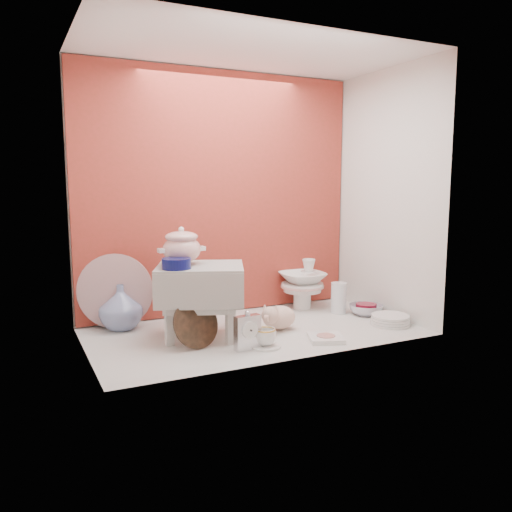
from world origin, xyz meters
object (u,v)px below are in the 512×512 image
at_px(step_stool, 201,302).
at_px(porcelain_tower, 302,284).
at_px(crystal_bowl, 366,310).
at_px(dinner_plate_stack, 390,320).
at_px(blue_white_vase, 121,307).
at_px(soup_tureen, 182,246).
at_px(floral_platter, 115,291).
at_px(mantel_clock, 248,331).
at_px(gold_rim_teacup, 265,337).
at_px(plush_pig, 279,317).

xyz_separation_m(step_stool, porcelain_tower, (0.82, 0.31, -0.03)).
relative_size(step_stool, crystal_bowl, 2.15).
distance_m(dinner_plate_stack, porcelain_tower, 0.63).
bearing_deg(porcelain_tower, blue_white_vase, 178.54).
xyz_separation_m(soup_tureen, dinner_plate_stack, (1.15, -0.31, -0.46)).
bearing_deg(step_stool, blue_white_vase, 158.18).
height_order(floral_platter, mantel_clock, floral_platter).
bearing_deg(dinner_plate_stack, mantel_clock, -177.18).
distance_m(mantel_clock, porcelain_tower, 0.92).
distance_m(floral_platter, gold_rim_teacup, 0.93).
relative_size(gold_rim_teacup, crystal_bowl, 0.53).
height_order(floral_platter, plush_pig, floral_platter).
distance_m(step_stool, crystal_bowl, 1.10).
xyz_separation_m(soup_tureen, crystal_bowl, (1.17, -0.07, -0.46)).
height_order(soup_tureen, crystal_bowl, soup_tureen).
relative_size(plush_pig, gold_rim_teacup, 2.24).
xyz_separation_m(blue_white_vase, dinner_plate_stack, (1.43, -0.59, -0.10)).
bearing_deg(mantel_clock, floral_platter, 122.57).
height_order(plush_pig, crystal_bowl, plush_pig).
relative_size(mantel_clock, gold_rim_teacup, 1.76).
height_order(crystal_bowl, porcelain_tower, porcelain_tower).
distance_m(blue_white_vase, dinner_plate_stack, 1.55).
relative_size(floral_platter, mantel_clock, 2.19).
distance_m(step_stool, dinner_plate_stack, 1.12).
bearing_deg(plush_pig, gold_rim_teacup, -138.43).
bearing_deg(gold_rim_teacup, dinner_plate_stack, 3.50).
xyz_separation_m(plush_pig, porcelain_tower, (0.37, 0.37, 0.09)).
bearing_deg(dinner_plate_stack, plush_pig, 163.34).
relative_size(soup_tureen, crystal_bowl, 1.16).
relative_size(crystal_bowl, porcelain_tower, 0.64).
bearing_deg(porcelain_tower, mantel_clock, -138.07).
xyz_separation_m(soup_tureen, plush_pig, (0.52, -0.12, -0.42)).
bearing_deg(crystal_bowl, dinner_plate_stack, -93.67).
bearing_deg(floral_platter, dinner_plate_stack, -23.63).
bearing_deg(plush_pig, porcelain_tower, 37.45).
height_order(floral_platter, dinner_plate_stack, floral_platter).
distance_m(step_stool, floral_platter, 0.54).
bearing_deg(dinner_plate_stack, porcelain_tower, 114.60).
bearing_deg(gold_rim_teacup, crystal_bowl, 19.16).
relative_size(floral_platter, dinner_plate_stack, 1.86).
xyz_separation_m(dinner_plate_stack, crystal_bowl, (0.02, 0.25, 0.00)).
bearing_deg(crystal_bowl, step_stool, 179.87).
xyz_separation_m(step_stool, dinner_plate_stack, (1.07, -0.25, -0.17)).
distance_m(step_stool, soup_tureen, 0.31).
bearing_deg(mantel_clock, dinner_plate_stack, -1.49).
xyz_separation_m(crystal_bowl, porcelain_tower, (-0.27, 0.32, 0.13)).
bearing_deg(mantel_clock, porcelain_tower, 37.63).
bearing_deg(soup_tureen, plush_pig, -13.52).
xyz_separation_m(plush_pig, gold_rim_teacup, (-0.21, -0.24, -0.02)).
distance_m(floral_platter, porcelain_tower, 1.19).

